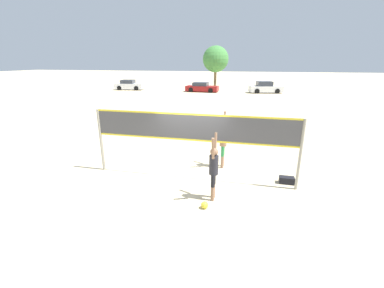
{
  "coord_description": "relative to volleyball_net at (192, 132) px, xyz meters",
  "views": [
    {
      "loc": [
        1.98,
        -8.42,
        4.15
      ],
      "look_at": [
        0.0,
        0.0,
        1.34
      ],
      "focal_mm": 24.0,
      "sensor_mm": 36.0,
      "label": 1
    }
  ],
  "objects": [
    {
      "name": "parked_car_mid",
      "position": [
        3.56,
        28.26,
        -1.13
      ],
      "size": [
        4.61,
        2.69,
        1.52
      ],
      "rotation": [
        0.0,
        0.0,
        0.22
      ],
      "color": "silver",
      "rests_on": "ground_plane"
    },
    {
      "name": "player_spiker",
      "position": [
        0.98,
        -1.28,
        -0.7
      ],
      "size": [
        0.28,
        0.7,
        2.1
      ],
      "rotation": [
        0.0,
        0.0,
        1.57
      ],
      "color": "#8C664C",
      "rests_on": "ground_plane"
    },
    {
      "name": "volleyball_net",
      "position": [
        0.0,
        0.0,
        0.0
      ],
      "size": [
        7.34,
        0.09,
        2.44
      ],
      "color": "gray",
      "rests_on": "ground_plane"
    },
    {
      "name": "ground_plane",
      "position": [
        0.0,
        0.0,
        -1.8
      ],
      "size": [
        200.0,
        200.0,
        0.0
      ],
      "primitive_type": "plane",
      "color": "beige"
    },
    {
      "name": "tree_left_cluster",
      "position": [
        -3.93,
        32.52,
        2.58
      ],
      "size": [
        3.93,
        3.93,
        6.37
      ],
      "color": "brown",
      "rests_on": "ground_plane"
    },
    {
      "name": "gear_bag",
      "position": [
        3.36,
        0.38,
        -1.68
      ],
      "size": [
        0.51,
        0.27,
        0.24
      ],
      "color": "black",
      "rests_on": "ground_plane"
    },
    {
      "name": "player_blocker",
      "position": [
        0.96,
        1.34,
        -0.6
      ],
      "size": [
        0.28,
        0.72,
        2.26
      ],
      "rotation": [
        0.0,
        0.0,
        -1.57
      ],
      "color": "#8C664C",
      "rests_on": "ground_plane"
    },
    {
      "name": "parked_car_near",
      "position": [
        -5.05,
        27.5,
        -1.21
      ],
      "size": [
        4.54,
        2.12,
        1.29
      ],
      "rotation": [
        0.0,
        0.0,
        -0.04
      ],
      "color": "maroon",
      "rests_on": "ground_plane"
    },
    {
      "name": "volleyball",
      "position": [
        0.82,
        -1.88,
        -1.69
      ],
      "size": [
        0.21,
        0.21,
        0.21
      ],
      "color": "yellow",
      "rests_on": "ground_plane"
    },
    {
      "name": "parked_car_far",
      "position": [
        -16.19,
        27.67,
        -1.15
      ],
      "size": [
        4.37,
        2.5,
        1.44
      ],
      "rotation": [
        0.0,
        0.0,
        0.16
      ],
      "color": "silver",
      "rests_on": "ground_plane"
    }
  ]
}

